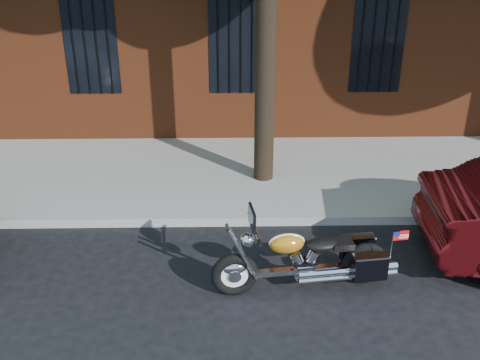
{
  "coord_description": "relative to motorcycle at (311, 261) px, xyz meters",
  "views": [
    {
      "loc": [
        -0.11,
        -6.26,
        4.3
      ],
      "look_at": [
        0.02,
        0.8,
        1.06
      ],
      "focal_mm": 40.0,
      "sensor_mm": 36.0,
      "label": 1
    }
  ],
  "objects": [
    {
      "name": "sidewalk",
      "position": [
        -0.92,
        3.64,
        -0.35
      ],
      "size": [
        40.0,
        3.6,
        0.15
      ],
      "primitive_type": "cube",
      "color": "gray",
      "rests_on": "ground"
    },
    {
      "name": "curb",
      "position": [
        -0.92,
        1.76,
        -0.35
      ],
      "size": [
        40.0,
        0.16,
        0.15
      ],
      "primitive_type": "cube",
      "color": "gray",
      "rests_on": "ground"
    },
    {
      "name": "ground",
      "position": [
        -0.92,
        0.38,
        -0.42
      ],
      "size": [
        120.0,
        120.0,
        0.0
      ],
      "primitive_type": "plane",
      "color": "black",
      "rests_on": "ground"
    },
    {
      "name": "motorcycle",
      "position": [
        0.0,
        0.0,
        0.0
      ],
      "size": [
        2.51,
        0.89,
        1.25
      ],
      "rotation": [
        0.0,
        0.0,
        0.13
      ],
      "color": "black",
      "rests_on": "ground"
    }
  ]
}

